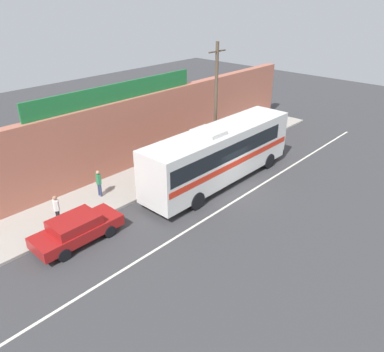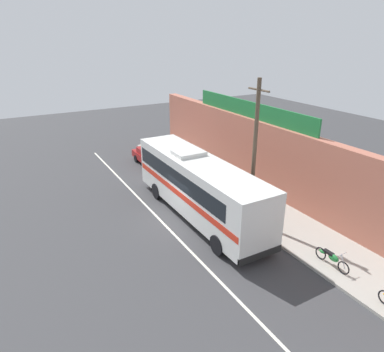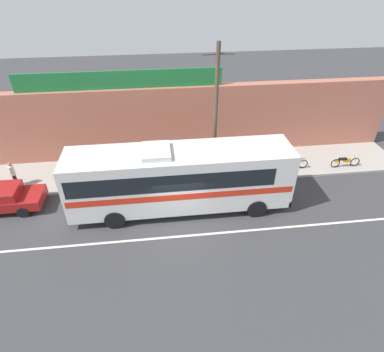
{
  "view_description": "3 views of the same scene",
  "coord_description": "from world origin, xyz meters",
  "px_view_note": "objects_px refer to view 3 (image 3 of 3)",
  "views": [
    {
      "loc": [
        -16.85,
        -11.87,
        11.14
      ],
      "look_at": [
        -2.52,
        1.36,
        1.4
      ],
      "focal_mm": 35.26,
      "sensor_mm": 36.0,
      "label": 1
    },
    {
      "loc": [
        16.28,
        -8.07,
        10.18
      ],
      "look_at": [
        -2.28,
        2.4,
        1.54
      ],
      "focal_mm": 32.68,
      "sensor_mm": 36.0,
      "label": 2
    },
    {
      "loc": [
        -0.87,
        -12.28,
        11.6
      ],
      "look_at": [
        0.76,
        1.28,
        2.17
      ],
      "focal_mm": 30.17,
      "sensor_mm": 36.0,
      "label": 3
    }
  ],
  "objects_px": {
    "parked_car": "(1,198)",
    "pedestrian_by_curb": "(71,161)",
    "utility_pole": "(215,117)",
    "motorcycle_blue": "(345,161)",
    "motorcycle_red": "(293,163)",
    "intercity_bus": "(179,177)",
    "pedestrian_far_left": "(13,173)"
  },
  "relations": [
    {
      "from": "parked_car",
      "to": "pedestrian_by_curb",
      "type": "xyz_separation_m",
      "value": [
        3.27,
        2.82,
        0.35
      ]
    },
    {
      "from": "parked_car",
      "to": "pedestrian_by_curb",
      "type": "height_order",
      "value": "pedestrian_by_curb"
    },
    {
      "from": "parked_car",
      "to": "pedestrian_far_left",
      "type": "xyz_separation_m",
      "value": [
        0.09,
        1.96,
        0.34
      ]
    },
    {
      "from": "pedestrian_by_curb",
      "to": "pedestrian_far_left",
      "type": "bearing_deg",
      "value": -164.78
    },
    {
      "from": "intercity_bus",
      "to": "pedestrian_far_left",
      "type": "bearing_deg",
      "value": 162.54
    },
    {
      "from": "intercity_bus",
      "to": "parked_car",
      "type": "relative_size",
      "value": 2.66
    },
    {
      "from": "parked_car",
      "to": "pedestrian_by_curb",
      "type": "distance_m",
      "value": 4.33
    },
    {
      "from": "motorcycle_red",
      "to": "motorcycle_blue",
      "type": "bearing_deg",
      "value": -2.77
    },
    {
      "from": "parked_car",
      "to": "motorcycle_red",
      "type": "height_order",
      "value": "parked_car"
    },
    {
      "from": "utility_pole",
      "to": "motorcycle_blue",
      "type": "distance_m",
      "value": 9.52
    },
    {
      "from": "motorcycle_red",
      "to": "pedestrian_far_left",
      "type": "relative_size",
      "value": 1.18
    },
    {
      "from": "intercity_bus",
      "to": "pedestrian_far_left",
      "type": "distance_m",
      "value": 10.0
    },
    {
      "from": "motorcycle_blue",
      "to": "motorcycle_red",
      "type": "height_order",
      "value": "same"
    },
    {
      "from": "motorcycle_blue",
      "to": "pedestrian_by_curb",
      "type": "relative_size",
      "value": 1.2
    },
    {
      "from": "parked_car",
      "to": "motorcycle_blue",
      "type": "relative_size",
      "value": 2.21
    },
    {
      "from": "intercity_bus",
      "to": "pedestrian_by_curb",
      "type": "distance_m",
      "value": 7.46
    },
    {
      "from": "motorcycle_red",
      "to": "pedestrian_by_curb",
      "type": "relative_size",
      "value": 1.18
    },
    {
      "from": "motorcycle_blue",
      "to": "pedestrian_far_left",
      "type": "distance_m",
      "value": 20.5
    },
    {
      "from": "intercity_bus",
      "to": "motorcycle_blue",
      "type": "relative_size",
      "value": 5.89
    },
    {
      "from": "pedestrian_by_curb",
      "to": "intercity_bus",
      "type": "bearing_deg",
      "value": -31.38
    },
    {
      "from": "parked_car",
      "to": "motorcycle_red",
      "type": "relative_size",
      "value": 2.26
    },
    {
      "from": "intercity_bus",
      "to": "utility_pole",
      "type": "distance_m",
      "value": 3.87
    },
    {
      "from": "utility_pole",
      "to": "intercity_bus",
      "type": "bearing_deg",
      "value": -135.49
    },
    {
      "from": "intercity_bus",
      "to": "motorcycle_blue",
      "type": "distance_m",
      "value": 11.4
    },
    {
      "from": "utility_pole",
      "to": "motorcycle_red",
      "type": "relative_size",
      "value": 4.2
    },
    {
      "from": "intercity_bus",
      "to": "pedestrian_far_left",
      "type": "height_order",
      "value": "intercity_bus"
    },
    {
      "from": "utility_pole",
      "to": "motorcycle_blue",
      "type": "height_order",
      "value": "utility_pole"
    },
    {
      "from": "parked_car",
      "to": "utility_pole",
      "type": "relative_size",
      "value": 0.54
    },
    {
      "from": "utility_pole",
      "to": "pedestrian_by_curb",
      "type": "bearing_deg",
      "value": 169.17
    },
    {
      "from": "utility_pole",
      "to": "pedestrian_by_curb",
      "type": "distance_m",
      "value": 9.3
    },
    {
      "from": "motorcycle_red",
      "to": "pedestrian_by_curb",
      "type": "bearing_deg",
      "value": 175.63
    },
    {
      "from": "utility_pole",
      "to": "pedestrian_far_left",
      "type": "bearing_deg",
      "value": 176.23
    }
  ]
}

